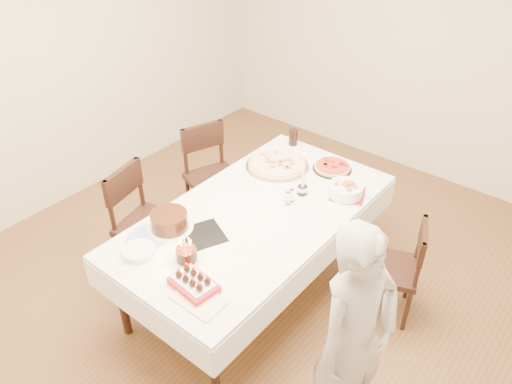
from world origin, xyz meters
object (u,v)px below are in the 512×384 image
Objects in this scene: pasta_bowl at (346,190)px; strawberry_box at (194,283)px; layer_cake at (169,221)px; pizza_pepperoni at (332,167)px; person at (354,340)px; dining_table at (256,252)px; chair_right_savory at (390,268)px; cola_glass at (293,137)px; birthday_cake at (186,250)px; pizza_white at (277,165)px; taper_candle at (303,174)px; chair_left_dessert at (151,226)px; chair_left_savory at (215,180)px.

strawberry_box is (-0.20, -1.41, -0.01)m from pasta_bowl.
pizza_pepperoni is at bearing 71.41° from layer_cake.
pasta_bowl is at bearing 46.75° from person.
dining_table is 8.28× the size of pasta_bowl.
strawberry_box is at bearing -141.48° from chair_right_savory.
cola_glass is 0.50× the size of strawberry_box.
person reaches higher than cola_glass.
chair_right_savory is at bearing -17.22° from pasta_bowl.
pizza_pepperoni is at bearing 130.22° from chair_right_savory.
pizza_pepperoni is 2.25× the size of birthday_cake.
taper_candle is (0.38, -0.19, 0.16)m from pizza_white.
pizza_white is 0.46m from taper_candle.
chair_left_dessert is 1.08m from strawberry_box.
chair_left_savory is 3.32× the size of strawberry_box.
dining_table is 7.51× the size of strawberry_box.
chair_right_savory is 0.87× the size of chair_left_savory.
pizza_pepperoni is (0.11, 0.85, 0.40)m from dining_table.
chair_right_savory reaches higher than dining_table.
pizza_pepperoni is 1.11× the size of strawberry_box.
pizza_white is 1.29m from birthday_cake.
pizza_white is at bearing -143.65° from chair_left_savory.
pasta_bowl is at bearing 35.99° from taper_candle.
chair_right_savory reaches higher than strawberry_box.
cola_glass is at bearing 107.34° from strawberry_box.
taper_candle reaches higher than birthday_cake.
birthday_cake is (0.23, -1.26, 0.06)m from pizza_white.
cola_glass is (-0.12, 0.39, 0.05)m from pizza_white.
pasta_bowl is at bearing 57.01° from dining_table.
chair_left_dessert is at bearing -138.54° from taper_candle.
pasta_bowl is 1.42m from strawberry_box.
dining_table is 4.09× the size of pizza_white.
chair_left_dessert is at bearing 98.79° from person.
layer_cake is (-1.24, -0.95, 0.40)m from chair_right_savory.
pizza_white and pizza_pepperoni have the same top height.
pizza_pepperoni is 1.52m from birthday_cake.
cola_glass is 1.02× the size of birthday_cake.
chair_left_dessert is (0.06, -0.80, 0.01)m from chair_left_savory.
chair_right_savory is at bearing 37.67° from layer_cake.
taper_candle is (-1.00, 0.95, 0.18)m from person.
chair_left_dessert reaches higher than strawberry_box.
chair_left_dessert is 3.70× the size of pasta_bowl.
dining_table is 2.24× the size of chair_left_dessert.
taper_candle reaches higher than chair_left_savory.
pasta_bowl is 0.91× the size of strawberry_box.
dining_table is 0.99m from chair_right_savory.
dining_table is at bearing -69.02° from cola_glass.
birthday_cake reaches higher than cola_glass.
pizza_pepperoni is at bearing 91.24° from taper_candle.
person reaches higher than pasta_bowl.
chair_right_savory is at bearing -166.65° from chair_left_dessert.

